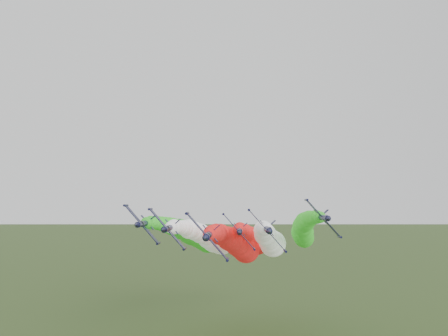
{
  "coord_description": "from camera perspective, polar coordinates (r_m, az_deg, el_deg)",
  "views": [
    {
      "loc": [
        7.64,
        -86.79,
        45.76
      ],
      "look_at": [
        4.85,
        2.91,
        53.22
      ],
      "focal_mm": 35.0,
      "sensor_mm": 36.0,
      "label": 1
    }
  ],
  "objects": [
    {
      "name": "jet_inner_right",
      "position": [
        149.01,
        6.01,
        -9.33
      ],
      "size": [
        16.0,
        92.45,
        18.69
      ],
      "rotation": [
        0.0,
        0.85,
        0.0
      ],
      "color": "#111234",
      "rests_on": "ground"
    },
    {
      "name": "jet_inner_left",
      "position": [
        149.96,
        -1.76,
        -9.2
      ],
      "size": [
        16.0,
        92.45,
        18.68
      ],
      "rotation": [
        0.0,
        0.85,
        0.0
      ],
      "color": "#111234",
      "rests_on": "ground"
    },
    {
      "name": "jet_lead",
      "position": [
        138.98,
        1.76,
        -9.89
      ],
      "size": [
        17.0,
        93.45,
        19.68
      ],
      "rotation": [
        0.0,
        0.85,
        0.0
      ],
      "color": "#111234",
      "rests_on": "ground"
    },
    {
      "name": "jet_outer_left",
      "position": [
        154.26,
        -3.9,
        -8.8
      ],
      "size": [
        16.47,
        92.92,
        19.16
      ],
      "rotation": [
        0.0,
        0.85,
        0.0
      ],
      "color": "#111234",
      "rests_on": "ground"
    },
    {
      "name": "jet_outer_right",
      "position": [
        156.45,
        10.36,
        -8.1
      ],
      "size": [
        15.95,
        92.41,
        18.64
      ],
      "rotation": [
        0.0,
        0.85,
        0.0
      ],
      "color": "#111234",
      "rests_on": "ground"
    },
    {
      "name": "jet_trail",
      "position": [
        161.24,
        3.65,
        -9.29
      ],
      "size": [
        16.02,
        92.48,
        18.71
      ],
      "rotation": [
        0.0,
        0.85,
        0.0
      ],
      "color": "#111234",
      "rests_on": "ground"
    }
  ]
}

